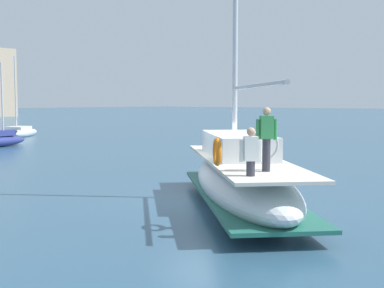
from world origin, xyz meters
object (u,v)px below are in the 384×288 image
main_sailboat (241,177)px  mooring_buoy (260,163)px  moored_catamaran (18,131)px  moored_sloop_near (0,140)px

main_sailboat → mooring_buoy: bearing=30.2°
main_sailboat → moored_catamaran: size_ratio=1.78×
main_sailboat → moored_sloop_near: bearing=77.6°
moored_sloop_near → mooring_buoy: moored_sloop_near is taller
mooring_buoy → moored_catamaran: bearing=83.6°
main_sailboat → moored_catamaran: bearing=70.5°
moored_sloop_near → mooring_buoy: bearing=-80.9°
moored_catamaran → mooring_buoy: moored_catamaran is taller
main_sailboat → mooring_buoy: (8.55, 4.98, -0.74)m
moored_sloop_near → moored_catamaran: size_ratio=0.82×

